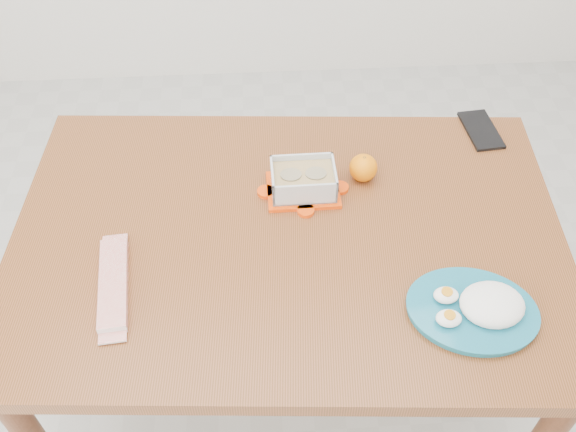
{
  "coord_description": "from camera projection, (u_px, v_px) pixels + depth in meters",
  "views": [
    {
      "loc": [
        0.06,
        -0.91,
        1.87
      ],
      "look_at": [
        0.12,
        0.05,
        0.81
      ],
      "focal_mm": 40.0,
      "sensor_mm": 36.0,
      "label": 1
    }
  ],
  "objects": [
    {
      "name": "candy_bar",
      "position": [
        113.0,
        284.0,
        1.37
      ],
      "size": [
        0.08,
        0.24,
        0.02
      ],
      "primitive_type": "cube",
      "rotation": [
        0.0,
        0.0,
        1.67
      ],
      "color": "red",
      "rests_on": "dining_table"
    },
    {
      "name": "orange_fruit",
      "position": [
        363.0,
        168.0,
        1.57
      ],
      "size": [
        0.07,
        0.07,
        0.07
      ],
      "primitive_type": "sphere",
      "color": "orange",
      "rests_on": "dining_table"
    },
    {
      "name": "food_container",
      "position": [
        303.0,
        181.0,
        1.54
      ],
      "size": [
        0.18,
        0.13,
        0.07
      ],
      "rotation": [
        0.0,
        0.0,
        0.02
      ],
      "color": "#FF4607",
      "rests_on": "dining_table"
    },
    {
      "name": "rice_plate",
      "position": [
        479.0,
        307.0,
        1.31
      ],
      "size": [
        0.32,
        0.32,
        0.07
      ],
      "rotation": [
        0.0,
        0.0,
        -0.22
      ],
      "color": "#186D86",
      "rests_on": "dining_table"
    },
    {
      "name": "ground",
      "position": [
        250.0,
        404.0,
        1.99
      ],
      "size": [
        3.5,
        3.5,
        0.0
      ],
      "primitive_type": "plane",
      "color": "#B7B7B2",
      "rests_on": "ground"
    },
    {
      "name": "dining_table",
      "position": [
        288.0,
        258.0,
        1.54
      ],
      "size": [
        1.33,
        0.93,
        0.75
      ],
      "rotation": [
        0.0,
        0.0,
        -0.07
      ],
      "color": "brown",
      "rests_on": "ground"
    },
    {
      "name": "smartphone",
      "position": [
        481.0,
        130.0,
        1.72
      ],
      "size": [
        0.09,
        0.16,
        0.01
      ],
      "primitive_type": "cube",
      "rotation": [
        0.0,
        0.0,
        0.1
      ],
      "color": "black",
      "rests_on": "dining_table"
    }
  ]
}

